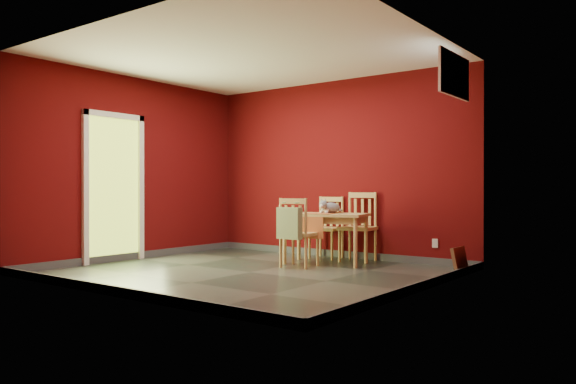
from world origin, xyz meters
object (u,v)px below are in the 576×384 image
Objects in this scene: dining_table at (326,220)px; tote_bag at (289,223)px; chair_far_left at (327,227)px; chair_near at (298,232)px; picture_frame at (460,261)px; chair_far_right at (359,226)px; cat at (331,206)px.

tote_bag reaches higher than dining_table.
chair_far_left is 1.34m from tote_bag.
tote_bag is at bearing -83.81° from chair_near.
chair_far_left is at bearing 167.37° from picture_frame.
chair_far_left is at bearing 101.31° from tote_bag.
chair_near reaches higher than tote_bag.
chair_far_right is at bearing 72.60° from chair_near.
tote_bag is at bearing -96.36° from dining_table.
tote_bag is at bearing -103.54° from chair_far_right.
chair_far_left reaches higher than dining_table.
chair_far_right reaches higher than dining_table.
dining_table is 1.36× the size of chair_near.
picture_frame is (1.82, 0.03, -0.64)m from cat.
chair_far_right is 1.31m from tote_bag.
dining_table is at bearing -112.63° from chair_far_right.
chair_far_left is 1.00× the size of chair_near.
picture_frame is (1.95, 0.81, -0.43)m from tote_bag.
chair_far_right reaches higher than picture_frame.
cat reaches higher than dining_table.
chair_far_right is 1.74m from picture_frame.
chair_far_right is 1.08× the size of chair_near.
chair_far_left is (-0.34, 0.57, -0.14)m from dining_table.
cat is (0.16, 0.56, 0.34)m from chair_near.
chair_far_left reaches higher than picture_frame.
chair_far_right is at bearing 70.88° from cat.
chair_far_right is 2.34× the size of cat.
chair_far_left is 0.57m from chair_far_right.
chair_near is 2.08m from picture_frame.
dining_table is 1.35× the size of chair_far_left.
picture_frame is (2.21, -0.50, -0.30)m from chair_far_left.
chair_far_left is at bearing 126.69° from cat.
chair_far_right reaches higher than tote_bag.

